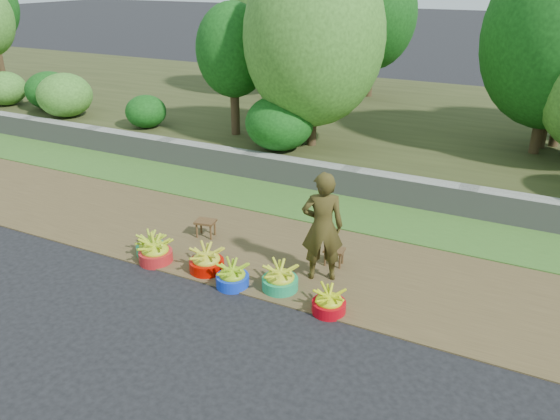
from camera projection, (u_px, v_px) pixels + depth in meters
The scene contains 14 objects.
ground_plane at pixel (247, 296), 7.49m from camera, with size 120.00×120.00×0.00m, color black.
dirt_shoulder at pixel (287, 256), 8.50m from camera, with size 80.00×2.50×0.02m, color brown.
grass_verge at pixel (334, 209), 10.14m from camera, with size 80.00×1.50×0.04m, color #3B6A24.
retaining_wall at pixel (350, 182), 10.73m from camera, with size 80.00×0.35×0.55m, color gray.
earth_bank at pixel (412, 125), 14.74m from camera, with size 80.00×10.00×0.50m, color #373C1B.
basin_a at pixel (151, 246), 8.51m from camera, with size 0.46×0.46×0.34m.
basin_b at pixel (155, 252), 8.29m from camera, with size 0.51×0.51×0.38m.
basin_c at pixel (207, 261), 8.03m from camera, with size 0.51×0.51×0.38m.
basin_d at pixel (232, 276), 7.67m from camera, with size 0.47×0.47×0.35m.
basin_e at pixel (280, 279), 7.57m from camera, with size 0.51×0.51×0.38m.
basin_f at pixel (329, 302), 7.08m from camera, with size 0.45×0.45×0.33m.
stool_left at pixel (205, 224), 9.03m from camera, with size 0.37×0.30×0.29m.
stool_right at pixel (334, 252), 8.16m from camera, with size 0.32×0.26×0.26m.
vendor_woman at pixel (322, 227), 7.58m from camera, with size 0.59×0.39×1.62m, color black.
Camera 1 is at (3.25, -5.49, 4.12)m, focal length 35.00 mm.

